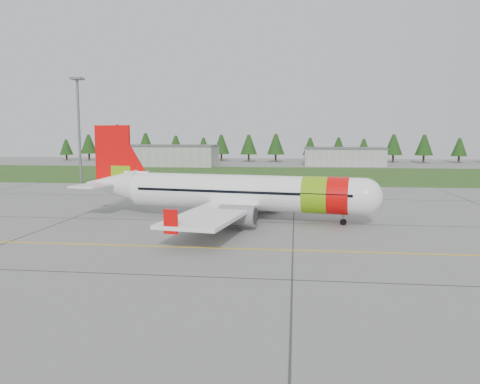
# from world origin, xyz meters

# --- Properties ---
(ground) EXTENTS (320.00, 320.00, 0.00)m
(ground) POSITION_xyz_m (0.00, 0.00, 0.00)
(ground) COLOR gray
(ground) RESTS_ON ground
(aircraft) EXTENTS (34.67, 32.33, 10.56)m
(aircraft) POSITION_xyz_m (3.56, 21.51, 3.04)
(aircraft) COLOR white
(aircraft) RESTS_ON ground
(service_van) EXTENTS (1.85, 1.78, 4.46)m
(service_van) POSITION_xyz_m (-23.88, 55.35, 2.23)
(service_van) COLOR silver
(service_van) RESTS_ON ground
(grass_strip) EXTENTS (320.00, 50.00, 0.03)m
(grass_strip) POSITION_xyz_m (0.00, 82.00, 0.01)
(grass_strip) COLOR #30561E
(grass_strip) RESTS_ON ground
(taxi_guideline) EXTENTS (120.00, 0.25, 0.02)m
(taxi_guideline) POSITION_xyz_m (0.00, 8.00, 0.01)
(taxi_guideline) COLOR gold
(taxi_guideline) RESTS_ON ground
(hangar_west) EXTENTS (32.00, 14.00, 6.00)m
(hangar_west) POSITION_xyz_m (-30.00, 110.00, 3.00)
(hangar_west) COLOR #A8A8A3
(hangar_west) RESTS_ON ground
(hangar_east) EXTENTS (24.00, 12.00, 5.20)m
(hangar_east) POSITION_xyz_m (25.00, 118.00, 2.60)
(hangar_east) COLOR #A8A8A3
(hangar_east) RESTS_ON ground
(floodlight_mast) EXTENTS (0.50, 0.50, 20.00)m
(floodlight_mast) POSITION_xyz_m (-32.00, 58.00, 10.00)
(floodlight_mast) COLOR slate
(floodlight_mast) RESTS_ON ground
(treeline) EXTENTS (160.00, 8.00, 10.00)m
(treeline) POSITION_xyz_m (0.00, 138.00, 5.00)
(treeline) COLOR #1C3F14
(treeline) RESTS_ON ground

